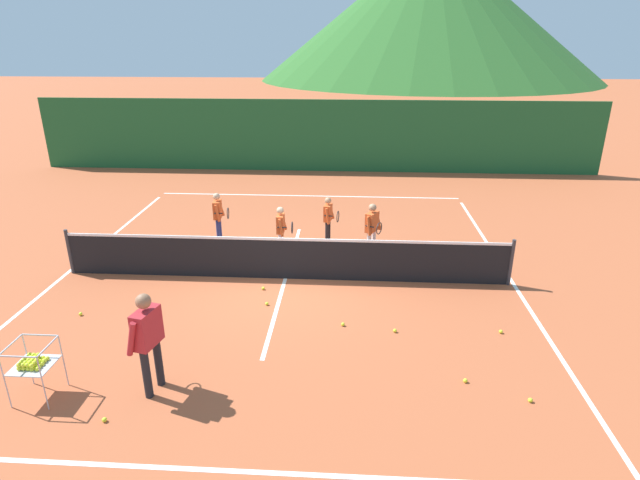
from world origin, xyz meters
TOP-DOWN VIEW (x-y plane):
  - ground_plane at (0.00, 0.00)m, footprint 120.00×120.00m
  - line_baseline_near at (0.00, -5.50)m, footprint 10.04×0.08m
  - line_baseline_far at (0.00, 6.43)m, footprint 10.04×0.08m
  - line_sideline_west at (-5.02, 0.00)m, footprint 0.08×11.93m
  - line_sideline_east at (5.02, 0.00)m, footprint 0.08×11.93m
  - line_service_center at (0.00, 0.00)m, footprint 0.08×6.29m
  - tennis_net at (0.00, 0.00)m, footprint 9.86×0.08m
  - instructor at (-1.51, -4.00)m, footprint 0.44×0.81m
  - student_0 at (-2.00, 2.13)m, footprint 0.45×0.61m
  - student_1 at (-0.24, 1.28)m, footprint 0.41×0.60m
  - student_2 at (0.86, 2.23)m, footprint 0.41×0.64m
  - student_3 at (1.95, 1.35)m, footprint 0.43×0.73m
  - ball_cart at (-3.19, -4.25)m, footprint 0.58×0.58m
  - tennis_ball_0 at (-3.76, -1.88)m, footprint 0.07×0.07m
  - tennis_ball_1 at (4.14, -3.94)m, footprint 0.07×0.07m
  - tennis_ball_2 at (1.33, -1.95)m, footprint 0.07×0.07m
  - tennis_ball_3 at (-0.22, -1.25)m, footprint 0.07×0.07m
  - tennis_ball_4 at (2.28, -2.11)m, footprint 0.07×0.07m
  - tennis_ball_5 at (3.27, -3.53)m, footprint 0.07×0.07m
  - tennis_ball_6 at (4.21, -2.03)m, footprint 0.07×0.07m
  - tennis_ball_8 at (-0.40, -0.57)m, footprint 0.07×0.07m
  - tennis_ball_9 at (-1.96, -4.74)m, footprint 0.07×0.07m
  - windscreen_fence at (0.00, 9.97)m, footprint 22.08×0.08m
  - hill_0 at (10.46, 58.14)m, footprint 41.00×41.00m

SIDE VIEW (x-z plane):
  - ground_plane at x=0.00m, z-range 0.00..0.00m
  - line_baseline_near at x=0.00m, z-range 0.00..0.01m
  - line_baseline_far at x=0.00m, z-range 0.00..0.01m
  - line_sideline_west at x=-5.02m, z-range 0.00..0.01m
  - line_sideline_east at x=5.02m, z-range 0.00..0.01m
  - line_service_center at x=0.00m, z-range 0.00..0.01m
  - tennis_ball_0 at x=-3.76m, z-range 0.00..0.07m
  - tennis_ball_1 at x=4.14m, z-range 0.00..0.07m
  - tennis_ball_2 at x=1.33m, z-range 0.00..0.07m
  - tennis_ball_3 at x=-0.22m, z-range 0.00..0.07m
  - tennis_ball_4 at x=2.28m, z-range 0.00..0.07m
  - tennis_ball_5 at x=3.27m, z-range 0.00..0.07m
  - tennis_ball_6 at x=4.21m, z-range 0.00..0.07m
  - tennis_ball_8 at x=-0.40m, z-range 0.00..0.07m
  - tennis_ball_9 at x=-1.96m, z-range 0.00..0.07m
  - tennis_net at x=0.00m, z-range -0.03..1.02m
  - ball_cart at x=-3.19m, z-range 0.15..1.05m
  - student_2 at x=0.86m, z-range 0.13..1.35m
  - student_1 at x=-0.24m, z-range 0.13..1.39m
  - student_0 at x=-2.00m, z-range 0.13..1.45m
  - student_3 at x=1.95m, z-range 0.14..1.50m
  - instructor at x=-1.51m, z-range 0.17..1.81m
  - windscreen_fence at x=0.00m, z-range 0.00..2.79m
  - hill_0 at x=10.46m, z-range 0.00..15.99m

